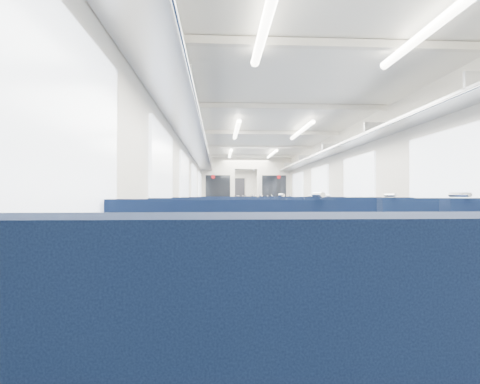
% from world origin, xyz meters
% --- Properties ---
extents(floor, '(2.80, 18.00, 0.01)m').
position_xyz_m(floor, '(0.00, 0.00, 0.00)').
color(floor, black).
rests_on(floor, ground).
extents(ceiling, '(2.80, 18.00, 0.01)m').
position_xyz_m(ceiling, '(0.00, 0.00, 2.35)').
color(ceiling, white).
rests_on(ceiling, wall_left).
extents(wall_left, '(0.02, 18.00, 2.35)m').
position_xyz_m(wall_left, '(-1.40, 0.00, 1.18)').
color(wall_left, silver).
rests_on(wall_left, floor).
extents(dado_left, '(0.03, 17.90, 0.70)m').
position_xyz_m(dado_left, '(-1.39, 0.00, 0.35)').
color(dado_left, black).
rests_on(dado_left, floor).
extents(wall_right, '(0.02, 18.00, 2.35)m').
position_xyz_m(wall_right, '(1.40, 0.00, 1.18)').
color(wall_right, silver).
rests_on(wall_right, floor).
extents(dado_right, '(0.03, 17.90, 0.70)m').
position_xyz_m(dado_right, '(1.39, 0.00, 0.35)').
color(dado_right, black).
rests_on(dado_right, floor).
extents(wall_far, '(2.80, 0.02, 2.35)m').
position_xyz_m(wall_far, '(0.00, 9.00, 1.18)').
color(wall_far, silver).
rests_on(wall_far, floor).
extents(luggage_rack_left, '(0.36, 17.40, 0.18)m').
position_xyz_m(luggage_rack_left, '(-1.21, 0.00, 1.97)').
color(luggage_rack_left, '#B2B5BA').
rests_on(luggage_rack_left, wall_left).
extents(luggage_rack_right, '(0.36, 17.40, 0.18)m').
position_xyz_m(luggage_rack_right, '(1.21, 0.00, 1.97)').
color(luggage_rack_right, '#B2B5BA').
rests_on(luggage_rack_right, wall_right).
extents(windows, '(2.78, 15.60, 0.75)m').
position_xyz_m(windows, '(0.00, -0.46, 1.42)').
color(windows, white).
rests_on(windows, wall_left).
extents(ceiling_fittings, '(2.70, 16.06, 0.11)m').
position_xyz_m(ceiling_fittings, '(0.00, -0.26, 2.29)').
color(ceiling_fittings, silver).
rests_on(ceiling_fittings, ceiling).
extents(end_door, '(0.75, 0.06, 2.00)m').
position_xyz_m(end_door, '(0.00, 8.94, 1.00)').
color(end_door, black).
rests_on(end_door, floor).
extents(bulkhead, '(2.80, 0.10, 2.35)m').
position_xyz_m(bulkhead, '(-0.00, 2.87, 1.23)').
color(bulkhead, silver).
rests_on(bulkhead, floor).
extents(seat_4, '(1.05, 0.58, 1.17)m').
position_xyz_m(seat_4, '(-0.83, -5.90, 0.36)').
color(seat_4, '#0B1837').
rests_on(seat_4, floor).
extents(seat_5, '(1.05, 0.58, 1.17)m').
position_xyz_m(seat_5, '(0.83, -6.01, 0.36)').
color(seat_5, '#0B1837').
rests_on(seat_5, floor).
extents(seat_6, '(1.05, 0.58, 1.17)m').
position_xyz_m(seat_6, '(-0.83, -4.83, 0.36)').
color(seat_6, '#0B1837').
rests_on(seat_6, floor).
extents(seat_7, '(1.05, 0.58, 1.17)m').
position_xyz_m(seat_7, '(0.83, -4.77, 0.36)').
color(seat_7, '#0B1837').
rests_on(seat_7, floor).
extents(seat_8, '(1.05, 0.58, 1.17)m').
position_xyz_m(seat_8, '(-0.83, -3.59, 0.36)').
color(seat_8, '#0B1837').
rests_on(seat_8, floor).
extents(seat_9, '(1.05, 0.58, 1.17)m').
position_xyz_m(seat_9, '(0.83, -3.64, 0.36)').
color(seat_9, '#0B1837').
rests_on(seat_9, floor).
extents(seat_10, '(1.05, 0.58, 1.17)m').
position_xyz_m(seat_10, '(-0.83, -2.51, 0.36)').
color(seat_10, '#0B1837').
rests_on(seat_10, floor).
extents(seat_11, '(1.05, 0.58, 1.17)m').
position_xyz_m(seat_11, '(0.83, -2.53, 0.36)').
color(seat_11, '#0B1837').
rests_on(seat_11, floor).
extents(seat_12, '(1.05, 0.58, 1.17)m').
position_xyz_m(seat_12, '(-0.83, -1.38, 0.36)').
color(seat_12, '#0B1837').
rests_on(seat_12, floor).
extents(seat_13, '(1.05, 0.58, 1.17)m').
position_xyz_m(seat_13, '(0.83, -1.37, 0.36)').
color(seat_13, '#0B1837').
rests_on(seat_13, floor).
extents(seat_14, '(1.05, 0.58, 1.17)m').
position_xyz_m(seat_14, '(-0.83, -0.26, 0.36)').
color(seat_14, '#0B1837').
rests_on(seat_14, floor).
extents(seat_15, '(1.05, 0.58, 1.17)m').
position_xyz_m(seat_15, '(0.83, -0.29, 0.36)').
color(seat_15, '#0B1837').
rests_on(seat_15, floor).
extents(seat_16, '(1.05, 0.58, 1.17)m').
position_xyz_m(seat_16, '(-0.83, 0.81, 0.36)').
color(seat_16, '#0B1837').
rests_on(seat_16, floor).
extents(seat_17, '(1.05, 0.58, 1.17)m').
position_xyz_m(seat_17, '(0.83, 0.82, 0.36)').
color(seat_17, '#0B1837').
rests_on(seat_17, floor).
extents(seat_18, '(1.05, 0.58, 1.17)m').
position_xyz_m(seat_18, '(-0.83, 2.18, 0.36)').
color(seat_18, '#0B1837').
rests_on(seat_18, floor).
extents(seat_19, '(1.05, 0.58, 1.17)m').
position_xyz_m(seat_19, '(0.83, 2.02, 0.36)').
color(seat_19, '#0B1837').
rests_on(seat_19, floor).
extents(seat_20, '(1.05, 0.58, 1.17)m').
position_xyz_m(seat_20, '(-0.83, 4.23, 0.36)').
color(seat_20, '#0B1837').
rests_on(seat_20, floor).
extents(seat_21, '(1.05, 0.58, 1.17)m').
position_xyz_m(seat_21, '(0.83, 4.01, 0.36)').
color(seat_21, '#0B1837').
rests_on(seat_21, floor).
extents(seat_22, '(1.05, 0.58, 1.17)m').
position_xyz_m(seat_22, '(-0.83, 5.26, 0.36)').
color(seat_22, '#0B1837').
rests_on(seat_22, floor).
extents(seat_23, '(1.05, 0.58, 1.17)m').
position_xyz_m(seat_23, '(0.83, 5.34, 0.36)').
color(seat_23, '#0B1837').
rests_on(seat_23, floor).
extents(seat_24, '(1.05, 0.58, 1.17)m').
position_xyz_m(seat_24, '(-0.83, 6.49, 0.36)').
color(seat_24, '#0B1837').
rests_on(seat_24, floor).
extents(seat_25, '(1.05, 0.58, 1.17)m').
position_xyz_m(seat_25, '(0.83, 6.52, 0.36)').
color(seat_25, '#0B1837').
rests_on(seat_25, floor).
extents(seat_26, '(1.05, 0.58, 1.17)m').
position_xyz_m(seat_26, '(-0.83, 7.66, 0.36)').
color(seat_26, '#0B1837').
rests_on(seat_26, floor).
extents(seat_27, '(1.05, 0.58, 1.17)m').
position_xyz_m(seat_27, '(0.83, 7.47, 0.36)').
color(seat_27, '#0B1837').
rests_on(seat_27, floor).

